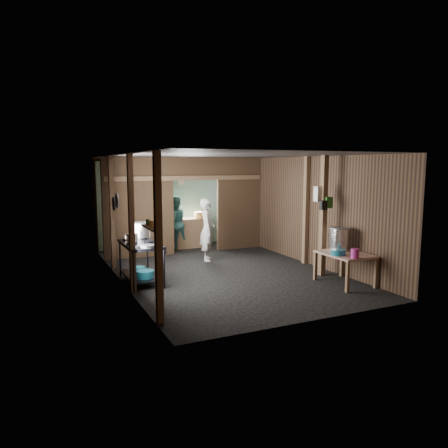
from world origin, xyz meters
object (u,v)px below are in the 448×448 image
prep_table (345,269)px  pink_bucket (355,253)px  gas_range (141,263)px  stove_pot_large (142,231)px  stock_pot (339,239)px  cook (207,230)px  yellow_tub (200,215)px

prep_table → pink_bucket: bearing=-108.0°
prep_table → gas_range: bearing=153.5°
gas_range → stove_pot_large: stove_pot_large is taller
prep_table → stock_pot: (0.09, 0.30, 0.55)m
gas_range → pink_bucket: gas_range is taller
gas_range → pink_bucket: 4.25m
prep_table → pink_bucket: (-0.14, -0.44, 0.41)m
gas_range → cook: bearing=33.0°
stove_pot_large → stock_pot: 4.19m
pink_bucket → cook: (-1.56, 3.59, 0.06)m
stock_pot → yellow_tub: 4.87m
pink_bucket → stove_pot_large: bearing=140.3°
cook → stock_pot: bearing=-126.0°
gas_range → stove_pot_large: bearing=72.3°
prep_table → pink_bucket: 0.62m
stove_pot_large → stock_pot: stove_pot_large is taller
yellow_tub → cook: (-0.53, -1.86, -0.15)m
yellow_tub → cook: 1.94m
pink_bucket → gas_range: bearing=147.3°
prep_table → pink_bucket: size_ratio=5.83×
gas_range → prep_table: 4.15m
pink_bucket → cook: 3.92m
prep_table → stove_pot_large: stove_pot_large is taller
prep_table → cook: bearing=118.3°
stove_pot_large → stock_pot: bearing=-29.8°
stock_pot → pink_bucket: size_ratio=2.71×
yellow_tub → cook: size_ratio=0.21×
stove_pot_large → stock_pot: size_ratio=0.73×
gas_range → stock_pot: stock_pot is taller
stock_pot → cook: (-1.79, 2.85, -0.08)m
stock_pot → pink_bucket: 0.79m
prep_table → yellow_tub: (-1.17, 5.01, 0.62)m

